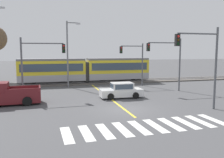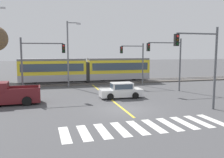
% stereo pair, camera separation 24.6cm
% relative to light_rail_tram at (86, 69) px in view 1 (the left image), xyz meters
% --- Properties ---
extents(ground_plane, '(200.00, 200.00, 0.00)m').
position_rel_light_rail_tram_xyz_m(ground_plane, '(0.50, -16.17, -2.05)').
color(ground_plane, '#474749').
extents(track_bed, '(120.00, 4.00, 0.18)m').
position_rel_light_rail_tram_xyz_m(track_bed, '(0.50, 0.01, -1.96)').
color(track_bed, '#56514C').
rests_on(track_bed, ground).
extents(rail_near, '(120.00, 0.08, 0.10)m').
position_rel_light_rail_tram_xyz_m(rail_near, '(0.50, -0.71, -1.82)').
color(rail_near, '#939399').
rests_on(rail_near, track_bed).
extents(rail_far, '(120.00, 0.08, 0.10)m').
position_rel_light_rail_tram_xyz_m(rail_far, '(0.50, 0.73, -1.82)').
color(rail_far, '#939399').
rests_on(rail_far, track_bed).
extents(light_rail_tram, '(18.50, 2.64, 3.43)m').
position_rel_light_rail_tram_xyz_m(light_rail_tram, '(0.00, 0.00, 0.00)').
color(light_rail_tram, '#9E9EA3').
rests_on(light_rail_tram, track_bed).
extents(crosswalk_stripe_0, '(0.65, 2.82, 0.01)m').
position_rel_light_rail_tram_xyz_m(crosswalk_stripe_0, '(-4.45, -20.81, -2.04)').
color(crosswalk_stripe_0, silver).
rests_on(crosswalk_stripe_0, ground).
extents(crosswalk_stripe_1, '(0.65, 2.82, 0.01)m').
position_rel_light_rail_tram_xyz_m(crosswalk_stripe_1, '(-3.35, -20.77, -2.04)').
color(crosswalk_stripe_1, silver).
rests_on(crosswalk_stripe_1, ground).
extents(crosswalk_stripe_2, '(0.65, 2.82, 0.01)m').
position_rel_light_rail_tram_xyz_m(crosswalk_stripe_2, '(-2.25, -20.73, -2.04)').
color(crosswalk_stripe_2, silver).
rests_on(crosswalk_stripe_2, ground).
extents(crosswalk_stripe_3, '(0.65, 2.82, 0.01)m').
position_rel_light_rail_tram_xyz_m(crosswalk_stripe_3, '(-1.15, -20.70, -2.04)').
color(crosswalk_stripe_3, silver).
rests_on(crosswalk_stripe_3, ground).
extents(crosswalk_stripe_4, '(0.65, 2.82, 0.01)m').
position_rel_light_rail_tram_xyz_m(crosswalk_stripe_4, '(-0.05, -20.66, -2.04)').
color(crosswalk_stripe_4, silver).
rests_on(crosswalk_stripe_4, ground).
extents(crosswalk_stripe_5, '(0.65, 2.82, 0.01)m').
position_rel_light_rail_tram_xyz_m(crosswalk_stripe_5, '(1.05, -20.63, -2.04)').
color(crosswalk_stripe_5, silver).
rests_on(crosswalk_stripe_5, ground).
extents(crosswalk_stripe_6, '(0.65, 2.82, 0.01)m').
position_rel_light_rail_tram_xyz_m(crosswalk_stripe_6, '(2.15, -20.59, -2.04)').
color(crosswalk_stripe_6, silver).
rests_on(crosswalk_stripe_6, ground).
extents(crosswalk_stripe_7, '(0.65, 2.82, 0.01)m').
position_rel_light_rail_tram_xyz_m(crosswalk_stripe_7, '(3.25, -20.56, -2.04)').
color(crosswalk_stripe_7, silver).
rests_on(crosswalk_stripe_7, ground).
extents(crosswalk_stripe_8, '(0.65, 2.82, 0.01)m').
position_rel_light_rail_tram_xyz_m(crosswalk_stripe_8, '(4.35, -20.52, -2.04)').
color(crosswalk_stripe_8, silver).
rests_on(crosswalk_stripe_8, ground).
extents(crosswalk_stripe_9, '(0.65, 2.82, 0.01)m').
position_rel_light_rail_tram_xyz_m(crosswalk_stripe_9, '(5.45, -20.48, -2.04)').
color(crosswalk_stripe_9, silver).
rests_on(crosswalk_stripe_9, ground).
extents(lane_centre_line, '(0.20, 16.65, 0.01)m').
position_rel_light_rail_tram_xyz_m(lane_centre_line, '(0.50, -10.32, -2.05)').
color(lane_centre_line, gold).
rests_on(lane_centre_line, ground).
extents(sedan_crossing, '(4.25, 2.01, 1.52)m').
position_rel_light_rail_tram_xyz_m(sedan_crossing, '(1.69, -11.47, -1.35)').
color(sedan_crossing, silver).
rests_on(sedan_crossing, ground).
extents(pickup_truck, '(5.48, 2.41, 1.98)m').
position_rel_light_rail_tram_xyz_m(pickup_truck, '(-8.87, -11.88, -1.21)').
color(pickup_truck, maroon).
rests_on(pickup_truck, ground).
extents(traffic_light_mid_right, '(4.25, 0.38, 6.08)m').
position_rel_light_rail_tram_xyz_m(traffic_light_mid_right, '(8.03, -9.38, 1.98)').
color(traffic_light_mid_right, '#515459').
rests_on(traffic_light_mid_right, ground).
extents(traffic_light_far_right, '(3.25, 0.38, 5.67)m').
position_rel_light_rail_tram_xyz_m(traffic_light_far_right, '(5.80, -4.35, 1.71)').
color(traffic_light_far_right, '#515459').
rests_on(traffic_light_far_right, ground).
extents(traffic_light_near_right, '(3.75, 0.38, 6.52)m').
position_rel_light_rail_tram_xyz_m(traffic_light_near_right, '(6.33, -17.89, 2.20)').
color(traffic_light_near_right, '#515459').
rests_on(traffic_light_near_right, ground).
extents(traffic_light_mid_left, '(4.25, 0.38, 5.95)m').
position_rel_light_rail_tram_xyz_m(traffic_light_mid_left, '(-6.29, -9.55, 1.87)').
color(traffic_light_mid_left, '#515459').
rests_on(traffic_light_mid_left, ground).
extents(street_lamp_centre, '(1.79, 0.28, 8.42)m').
position_rel_light_rail_tram_xyz_m(street_lamp_centre, '(-2.68, -2.93, 2.69)').
color(street_lamp_centre, slate).
rests_on(street_lamp_centre, ground).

